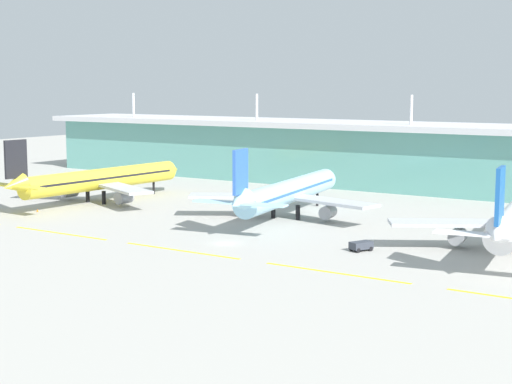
{
  "coord_description": "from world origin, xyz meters",
  "views": [
    {
      "loc": [
        92.96,
        -130.12,
        32.08
      ],
      "look_at": [
        -9.7,
        26.42,
        7.0
      ],
      "focal_mm": 55.68,
      "sensor_mm": 36.0,
      "label": 1
    }
  ],
  "objects": [
    {
      "name": "ground_plane",
      "position": [
        0.0,
        0.0,
        0.0
      ],
      "size": [
        600.0,
        600.0,
        0.0
      ],
      "primitive_type": "plane",
      "color": "#A8A59E"
    },
    {
      "name": "terminal_building",
      "position": [
        -0.0,
        103.09,
        10.41
      ],
      "size": [
        288.0,
        34.0,
        29.42
      ],
      "color": "#5B9E93",
      "rests_on": "ground"
    },
    {
      "name": "airliner_near",
      "position": [
        -62.54,
        27.98,
        6.45
      ],
      "size": [
        48.76,
        64.6,
        18.9
      ],
      "color": "yellow",
      "rests_on": "ground"
    },
    {
      "name": "airliner_middle",
      "position": [
        -5.46,
        34.09,
        6.45
      ],
      "size": [
        48.12,
        64.28,
        18.9
      ],
      "color": "#9ED1EA",
      "rests_on": "ground"
    },
    {
      "name": "taxiway_stripe_mid_west",
      "position": [
        -37.0,
        -10.6,
        0.02
      ],
      "size": [
        28.0,
        0.7,
        0.04
      ],
      "primitive_type": "cube",
      "color": "yellow",
      "rests_on": "ground"
    },
    {
      "name": "taxiway_stripe_centre",
      "position": [
        -3.0,
        -10.6,
        0.02
      ],
      "size": [
        28.0,
        0.7,
        0.04
      ],
      "primitive_type": "cube",
      "color": "yellow",
      "rests_on": "ground"
    },
    {
      "name": "taxiway_stripe_mid_east",
      "position": [
        31.0,
        -10.6,
        0.02
      ],
      "size": [
        28.0,
        0.7,
        0.04
      ],
      "primitive_type": "cube",
      "color": "yellow",
      "rests_on": "ground"
    },
    {
      "name": "pushback_tug",
      "position": [
        26.61,
        8.61,
        1.1
      ],
      "size": [
        4.09,
        5.01,
        1.85
      ],
      "color": "#333842",
      "rests_on": "ground"
    },
    {
      "name": "safety_cone_nose_front",
      "position": [
        -64.45,
        7.38,
        0.35
      ],
      "size": [
        0.56,
        0.56,
        0.7
      ],
      "primitive_type": "cone",
      "color": "orange",
      "rests_on": "ground"
    }
  ]
}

